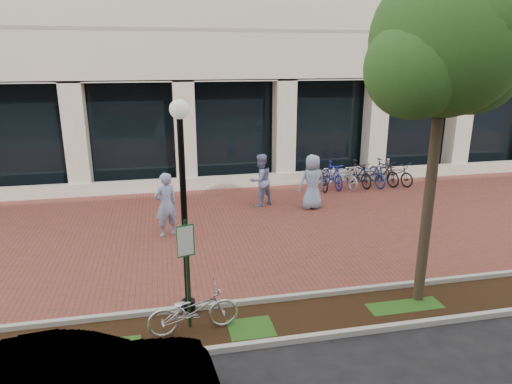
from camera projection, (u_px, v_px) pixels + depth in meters
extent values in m
plane|color=black|center=(262.00, 226.00, 14.17)|extent=(120.00, 120.00, 0.00)
cube|color=brown|center=(262.00, 226.00, 14.17)|extent=(40.00, 9.00, 0.01)
cube|color=black|center=(320.00, 316.00, 9.25)|extent=(40.00, 1.50, 0.01)
cube|color=#ADAEA4|center=(308.00, 295.00, 9.94)|extent=(40.00, 0.12, 0.12)
cube|color=#ADAEA4|center=(333.00, 335.00, 8.53)|extent=(40.00, 0.12, 0.12)
cube|color=black|center=(233.00, 131.00, 18.83)|extent=(40.00, 0.15, 4.20)
cube|color=beige|center=(238.00, 181.00, 18.32)|extent=(40.00, 0.25, 0.50)
cube|color=beige|center=(236.00, 134.00, 18.17)|extent=(0.80, 0.80, 4.20)
cube|color=#153A1B|center=(188.00, 275.00, 8.57)|extent=(0.05, 0.05, 2.22)
cube|color=#19662E|center=(186.00, 241.00, 8.34)|extent=(0.34, 0.02, 0.62)
cube|color=white|center=(186.00, 241.00, 8.33)|extent=(0.30, 0.01, 0.56)
cylinder|color=black|center=(189.00, 307.00, 9.30)|extent=(0.28, 0.28, 0.30)
cylinder|color=black|center=(185.00, 222.00, 8.77)|extent=(0.12, 0.12, 4.01)
sphere|color=silver|center=(179.00, 109.00, 8.16)|extent=(0.36, 0.36, 0.36)
cylinder|color=#4D3F2C|center=(427.00, 214.00, 9.35)|extent=(0.22, 0.22, 3.93)
sphere|color=#245119|center=(447.00, 40.00, 8.38)|extent=(2.85, 2.85, 2.85)
sphere|color=#245119|center=(471.00, 64.00, 8.93)|extent=(1.99, 1.99, 1.99)
sphere|color=#245119|center=(415.00, 68.00, 8.18)|extent=(1.85, 1.85, 1.85)
imported|color=silver|center=(193.00, 310.00, 8.61)|extent=(1.80, 0.80, 0.92)
imported|color=#93AADB|center=(166.00, 205.00, 13.16)|extent=(0.82, 0.69, 1.90)
imported|color=#8D9ED3|center=(260.00, 180.00, 15.90)|extent=(1.12, 1.04, 1.85)
imported|color=#8AA4CF|center=(312.00, 182.00, 15.57)|extent=(0.99, 0.71, 1.90)
cylinder|color=silver|center=(387.00, 171.00, 19.04)|extent=(0.11, 0.11, 0.91)
sphere|color=silver|center=(388.00, 160.00, 18.90)|extent=(0.12, 0.12, 0.12)
imported|color=black|center=(320.00, 177.00, 18.08)|extent=(0.70, 1.83, 0.95)
imported|color=navy|center=(333.00, 175.00, 18.18)|extent=(0.65, 1.79, 1.06)
imported|color=silver|center=(346.00, 176.00, 18.30)|extent=(0.88, 1.88, 0.95)
imported|color=black|center=(358.00, 174.00, 18.40)|extent=(0.83, 1.82, 1.06)
imported|color=#203E95|center=(371.00, 174.00, 18.52)|extent=(1.05, 1.91, 0.95)
imported|color=black|center=(383.00, 172.00, 18.61)|extent=(0.99, 1.83, 1.06)
imported|color=black|center=(396.00, 173.00, 18.74)|extent=(1.22, 1.92, 0.95)
cylinder|color=silver|center=(358.00, 177.00, 18.43)|extent=(0.04, 0.04, 0.80)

